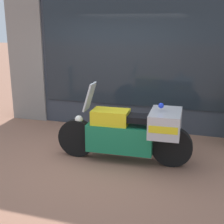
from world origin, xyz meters
TOP-DOWN VIEW (x-y plane):
  - ground_plane at (0.00, 0.00)m, footprint 60.00×60.00m
  - shop_building at (-0.40, 2.00)m, footprint 5.44×0.55m
  - window_display at (0.38, 2.03)m, footprint 4.08×0.30m
  - paramedic_motorcycle at (0.76, 0.11)m, footprint 2.33×0.80m

SIDE VIEW (x-z plane):
  - ground_plane at x=0.00m, z-range 0.00..0.00m
  - window_display at x=0.38m, z-range -0.54..1.51m
  - paramedic_motorcycle at x=0.76m, z-range -0.12..1.22m
  - shop_building at x=-0.40m, z-range 0.01..3.71m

